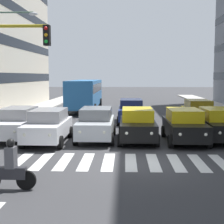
% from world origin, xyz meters
% --- Properties ---
extents(ground_plane, '(180.00, 180.00, 0.00)m').
position_xyz_m(ground_plane, '(0.00, 0.00, 0.00)').
color(ground_plane, '#38383A').
extents(crosswalk_markings, '(10.35, 2.80, 0.01)m').
position_xyz_m(crosswalk_markings, '(-0.00, 0.00, 0.00)').
color(crosswalk_markings, silver).
rests_on(crosswalk_markings, ground_plane).
extents(car_1, '(2.02, 4.44, 1.72)m').
position_xyz_m(car_1, '(-4.30, -4.61, 0.89)').
color(car_1, black).
rests_on(car_1, ground_plane).
extents(car_2, '(2.02, 4.44, 1.72)m').
position_xyz_m(car_2, '(-2.39, -4.15, 0.89)').
color(car_2, black).
rests_on(car_2, ground_plane).
extents(car_3, '(2.02, 4.44, 1.72)m').
position_xyz_m(car_3, '(0.04, -4.36, 0.89)').
color(car_3, black).
rests_on(car_3, ground_plane).
extents(car_4, '(2.02, 4.44, 1.72)m').
position_xyz_m(car_4, '(2.24, -4.61, 0.89)').
color(car_4, '#B2B7BC').
rests_on(car_4, ground_plane).
extents(car_5, '(2.02, 4.44, 1.72)m').
position_xyz_m(car_5, '(4.64, -3.75, 0.89)').
color(car_5, silver).
rests_on(car_5, ground_plane).
extents(car_6, '(2.02, 4.44, 1.72)m').
position_xyz_m(car_6, '(6.52, -4.60, 0.89)').
color(car_6, silver).
rests_on(car_6, ground_plane).
extents(car_row2_0, '(2.02, 4.44, 1.72)m').
position_xyz_m(car_row2_0, '(0.24, -11.32, 0.89)').
color(car_row2_0, navy).
rests_on(car_row2_0, ground_plane).
extents(car_row2_1, '(2.02, 4.44, 1.72)m').
position_xyz_m(car_row2_1, '(-4.60, -10.96, 0.89)').
color(car_row2_1, gold).
rests_on(car_row2_1, ground_plane).
extents(bus_behind_traffic, '(2.78, 10.50, 3.00)m').
position_xyz_m(bus_behind_traffic, '(4.64, -19.75, 1.86)').
color(bus_behind_traffic, '#286BAD').
rests_on(bus_behind_traffic, ground_plane).
extents(motorcycle_with_rider, '(1.70, 0.36, 1.57)m').
position_xyz_m(motorcycle_with_rider, '(4.19, 3.38, 0.65)').
color(motorcycle_with_rider, black).
rests_on(motorcycle_with_rider, ground_plane).
extents(street_lamp_right, '(2.91, 0.28, 7.37)m').
position_xyz_m(street_lamp_right, '(8.50, -7.88, 4.64)').
color(street_lamp_right, '#4C6B56').
rests_on(street_lamp_right, sidewalk_right).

